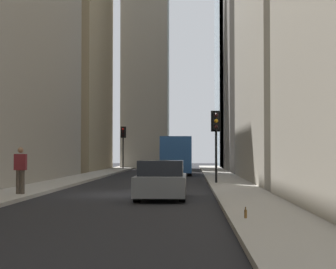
# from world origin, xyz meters

# --- Properties ---
(ground_plane) EXTENTS (135.00, 135.00, 0.00)m
(ground_plane) POSITION_xyz_m (0.00, 0.00, 0.00)
(ground_plane) COLOR black
(sidewalk_right) EXTENTS (90.00, 2.20, 0.14)m
(sidewalk_right) POSITION_xyz_m (0.00, 4.50, 0.07)
(sidewalk_right) COLOR #A8A399
(sidewalk_right) RESTS_ON ground_plane
(sidewalk_left) EXTENTS (90.00, 2.20, 0.14)m
(sidewalk_left) POSITION_xyz_m (0.00, -4.50, 0.07)
(sidewalk_left) COLOR #A8A399
(sidewalk_left) RESTS_ON ground_plane
(building_left_far) EXTENTS (16.29, 10.50, 30.14)m
(building_left_far) POSITION_xyz_m (31.45, -10.59, 15.08)
(building_left_far) COLOR gray
(building_left_far) RESTS_ON ground_plane
(building_right_far) EXTENTS (13.96, 10.50, 27.44)m
(building_right_far) POSITION_xyz_m (29.21, 10.59, 13.73)
(building_right_far) COLOR #9E8966
(building_right_far) RESTS_ON ground_plane
(delivery_truck) EXTENTS (6.46, 2.25, 2.84)m
(delivery_truck) POSITION_xyz_m (20.39, -1.40, 1.46)
(delivery_truck) COLOR #285699
(delivery_truck) RESTS_ON ground_plane
(hatchback_grey) EXTENTS (4.30, 1.78, 1.42)m
(hatchback_grey) POSITION_xyz_m (-2.33, -1.40, 0.66)
(hatchback_grey) COLOR slate
(hatchback_grey) RESTS_ON ground_plane
(traffic_light_midblock) EXTENTS (0.43, 0.52, 3.75)m
(traffic_light_midblock) POSITION_xyz_m (6.76, -3.79, 2.89)
(traffic_light_midblock) COLOR black
(traffic_light_midblock) RESTS_ON sidewalk_left
(traffic_light_far_junction) EXTENTS (0.43, 0.52, 4.07)m
(traffic_light_far_junction) POSITION_xyz_m (32.60, 4.09, 3.13)
(traffic_light_far_junction) COLOR black
(traffic_light_far_junction) RESTS_ON sidewalk_right
(pedestrian) EXTENTS (0.26, 0.44, 1.77)m
(pedestrian) POSITION_xyz_m (-1.84, 3.95, 1.11)
(pedestrian) COLOR #473D33
(pedestrian) RESTS_ON sidewalk_right
(discarded_bottle) EXTENTS (0.07, 0.07, 0.27)m
(discarded_bottle) POSITION_xyz_m (-9.59, -3.79, 0.25)
(discarded_bottle) COLOR brown
(discarded_bottle) RESTS_ON sidewalk_left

